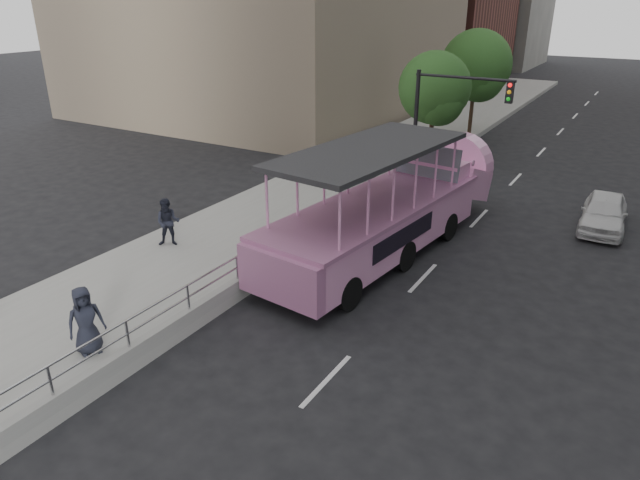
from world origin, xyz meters
TOP-DOWN VIEW (x-y plane):
  - ground at (0.00, 0.00)m, footprint 160.00×160.00m
  - sidewalk at (-5.75, 10.00)m, footprint 5.50×80.00m
  - kerb_wall at (-3.12, 2.00)m, footprint 0.24×30.00m
  - guardrail at (-3.12, 2.00)m, footprint 0.07×22.00m
  - duck_boat at (-0.86, 5.68)m, footprint 4.11×11.87m
  - car at (5.27, 11.29)m, footprint 1.72×3.91m
  - pedestrian_mid at (-7.11, 1.36)m, footprint 1.02×0.97m
  - pedestrian_far at (-4.20, -4.26)m, footprint 0.83×0.98m
  - parking_sign at (-3.00, 5.79)m, footprint 0.08×0.57m
  - traffic_signal at (-1.70, 12.50)m, footprint 4.20×0.32m
  - street_tree_near at (-3.30, 15.93)m, footprint 3.52×3.52m
  - street_tree_far at (-3.10, 21.93)m, footprint 3.97×3.97m

SIDE VIEW (x-z plane):
  - ground at x=0.00m, z-range 0.00..0.00m
  - sidewalk at x=-5.75m, z-range 0.00..0.30m
  - kerb_wall at x=-3.12m, z-range 0.30..0.66m
  - car at x=5.27m, z-range 0.00..1.31m
  - pedestrian_mid at x=-7.11m, z-range 0.30..1.95m
  - guardrail at x=-3.12m, z-range 0.79..1.50m
  - pedestrian_far at x=-4.20m, z-range 0.30..2.01m
  - duck_boat at x=-0.86m, z-range -0.50..3.36m
  - parking_sign at x=-3.00m, z-range 0.34..2.88m
  - traffic_signal at x=-1.70m, z-range 0.90..6.10m
  - street_tree_near at x=-3.30m, z-range 0.96..6.68m
  - street_tree_far at x=-3.10m, z-range 1.08..7.53m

